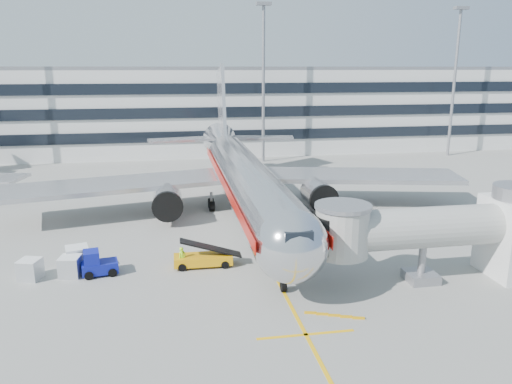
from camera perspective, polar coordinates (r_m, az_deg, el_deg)
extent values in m
plane|color=gray|center=(43.45, 0.75, -6.84)|extent=(180.00, 180.00, 0.00)
cube|color=#F0AD0C|center=(52.77, -1.26, -3.01)|extent=(0.25, 70.00, 0.01)
cube|color=#F0AD0C|center=(31.10, 5.72, -15.91)|extent=(6.00, 0.25, 0.01)
cylinder|color=silver|center=(49.77, -0.93, 0.95)|extent=(5.00, 36.00, 5.00)
sphere|color=silver|center=(32.83, 4.02, -6.12)|extent=(5.00, 5.00, 5.00)
cone|color=silver|center=(72.08, -3.82, 5.51)|extent=(5.00, 10.00, 5.00)
cube|color=black|center=(31.08, 4.72, -5.11)|extent=(1.80, 1.20, 0.90)
cube|color=#B7B7BC|center=(58.46, 10.90, 1.87)|extent=(24.95, 12.07, 0.50)
cube|color=#B7B7BC|center=(55.00, -15.36, 0.85)|extent=(24.95, 12.07, 0.50)
cylinder|color=#99999E|center=(53.91, 7.17, -0.32)|extent=(3.00, 4.20, 3.00)
cylinder|color=#99999E|center=(51.62, -10.08, -1.08)|extent=(3.00, 4.20, 3.00)
cylinder|color=black|center=(52.07, 7.80, -0.86)|extent=(3.10, 0.50, 3.10)
cylinder|color=black|center=(49.69, -10.08, -1.68)|extent=(3.10, 0.50, 3.10)
cube|color=#B7B7BC|center=(72.05, -3.92, 9.03)|extent=(0.45, 9.39, 13.72)
cube|color=#B7B7BC|center=(73.75, 0.37, 6.21)|extent=(10.41, 4.94, 0.35)
cube|color=#B7B7BC|center=(72.61, -8.25, 5.94)|extent=(10.41, 4.94, 0.35)
cylinder|color=gray|center=(35.87, 3.16, -9.98)|extent=(0.24, 0.24, 1.80)
cylinder|color=black|center=(36.06, 3.15, -10.64)|extent=(0.35, 0.90, 0.90)
cylinder|color=gray|center=(56.82, 1.32, -0.71)|extent=(0.30, 0.30, 2.00)
cylinder|color=gray|center=(55.97, -5.12, -1.00)|extent=(0.30, 0.30, 2.00)
cube|color=#B1140C|center=(50.15, 1.91, 1.39)|extent=(0.06, 38.00, 0.90)
cube|color=#B1140C|center=(49.38, -3.82, 1.17)|extent=(0.06, 38.00, 0.90)
cylinder|color=#A8A8A3|center=(38.34, 18.74, -3.85)|extent=(13.00, 3.00, 3.00)
cylinder|color=#A8A8A3|center=(35.81, 9.81, -4.55)|extent=(3.80, 3.80, 3.40)
cylinder|color=gray|center=(35.25, 9.94, -1.62)|extent=(4.00, 4.00, 0.30)
cube|color=black|center=(35.40, 7.82, -4.69)|extent=(1.40, 2.60, 2.60)
cylinder|color=gray|center=(39.19, 18.44, -7.48)|extent=(0.56, 0.56, 3.20)
cube|color=gray|center=(39.65, 18.30, -9.16)|extent=(2.20, 2.20, 0.70)
cylinder|color=black|center=(39.25, 17.12, -9.31)|extent=(0.35, 0.70, 0.70)
cylinder|color=black|center=(40.07, 19.45, -9.01)|extent=(0.35, 0.70, 0.70)
cube|color=silver|center=(98.49, -5.57, 9.36)|extent=(150.00, 24.00, 15.00)
cube|color=black|center=(86.87, -4.88, 6.42)|extent=(150.00, 0.30, 1.80)
cube|color=black|center=(86.43, -4.93, 9.05)|extent=(150.00, 0.30, 1.80)
cube|color=black|center=(86.18, -4.99, 11.70)|extent=(150.00, 0.30, 1.80)
cube|color=gray|center=(98.16, -5.68, 13.90)|extent=(150.00, 24.00, 0.60)
cylinder|color=gray|center=(83.39, 0.85, 12.02)|extent=(0.50, 0.50, 25.00)
cube|color=gray|center=(83.90, 0.88, 20.72)|extent=(2.40, 1.20, 0.50)
cylinder|color=gray|center=(95.75, 21.69, 11.32)|extent=(0.50, 0.50, 25.00)
cube|color=gray|center=(96.19, 22.41, 18.87)|extent=(2.40, 1.20, 0.50)
cube|color=orange|center=(40.46, -6.07, -7.66)|extent=(4.64, 1.74, 0.74)
cube|color=black|center=(40.12, -6.10, -6.41)|extent=(4.87, 1.21, 1.61)
cylinder|color=black|center=(41.20, -8.47, -7.72)|extent=(0.63, 0.30, 0.63)
cylinder|color=black|center=(39.84, -8.43, -8.50)|extent=(0.63, 0.30, 0.63)
cylinder|color=black|center=(41.35, -3.77, -7.51)|extent=(0.63, 0.30, 0.63)
cylinder|color=black|center=(39.99, -3.56, -8.28)|extent=(0.63, 0.30, 0.63)
cube|color=#0C158B|center=(40.49, -17.40, -8.19)|extent=(2.88, 1.95, 0.85)
cube|color=#0C158B|center=(40.17, -18.31, -7.13)|extent=(1.37, 1.60, 1.04)
cube|color=black|center=(40.06, -18.34, -6.68)|extent=(1.24, 1.40, 0.09)
cylinder|color=black|center=(41.24, -18.62, -8.29)|extent=(0.70, 0.39, 0.66)
cylinder|color=black|center=(39.92, -18.56, -9.04)|extent=(0.70, 0.39, 0.66)
cylinder|color=black|center=(41.28, -16.23, -8.09)|extent=(0.70, 0.39, 0.66)
cylinder|color=black|center=(39.96, -16.08, -8.83)|extent=(0.70, 0.39, 0.66)
cube|color=#BBBEC2|center=(41.47, -24.40, -8.08)|extent=(1.82, 1.82, 1.52)
cube|color=white|center=(41.20, -24.51, -7.08)|extent=(1.82, 1.82, 0.06)
cube|color=#BBBEC2|center=(42.20, -19.72, -7.10)|extent=(2.04, 2.04, 1.73)
cube|color=white|center=(41.90, -19.82, -5.96)|extent=(2.04, 2.04, 0.06)
cube|color=#BBBEC2|center=(40.84, -20.44, -8.02)|extent=(1.69, 1.69, 1.54)
cube|color=white|center=(40.56, -20.53, -6.98)|extent=(1.69, 1.69, 0.06)
imported|color=#B5FF1A|center=(40.08, -8.43, -7.47)|extent=(0.78, 0.72, 1.79)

